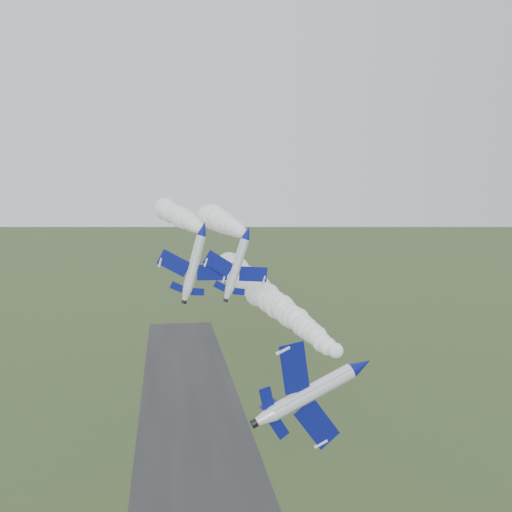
% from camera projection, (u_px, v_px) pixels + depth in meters
% --- Properties ---
extents(runway, '(24.00, 260.00, 0.04)m').
position_uv_depth(runway, '(201.00, 485.00, 98.41)').
color(runway, '#2A2A2D').
rests_on(runway, ground).
extents(jet_lead, '(5.00, 14.32, 10.95)m').
position_uv_depth(jet_lead, '(362.00, 366.00, 59.83)').
color(jet_lead, silver).
extents(smoke_trail_jet_lead, '(13.97, 57.31, 5.55)m').
position_uv_depth(smoke_trail_jet_lead, '(268.00, 298.00, 90.30)').
color(smoke_trail_jet_lead, white).
extents(jet_pair_left, '(9.88, 12.19, 3.74)m').
position_uv_depth(jet_pair_left, '(204.00, 228.00, 81.10)').
color(jet_pair_left, silver).
extents(smoke_trail_jet_pair_left, '(11.27, 69.81, 5.21)m').
position_uv_depth(smoke_trail_jet_pair_left, '(177.00, 215.00, 117.38)').
color(smoke_trail_jet_pair_left, white).
extents(jet_pair_right, '(9.17, 11.53, 3.73)m').
position_uv_depth(jet_pair_right, '(247.00, 233.00, 82.27)').
color(jet_pair_right, silver).
extents(smoke_trail_jet_pair_right, '(8.29, 54.01, 5.29)m').
position_uv_depth(smoke_trail_jet_pair_right, '(222.00, 222.00, 110.95)').
color(smoke_trail_jet_pair_right, white).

